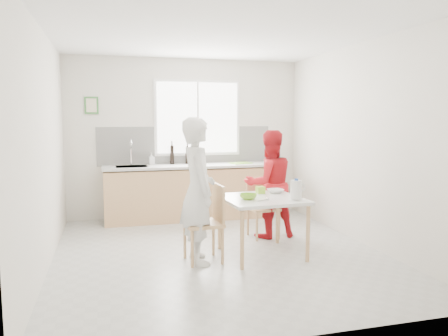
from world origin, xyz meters
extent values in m
plane|color=#B7B7B2|center=(0.00, 0.00, 0.00)|extent=(4.50, 4.50, 0.00)
plane|color=silver|center=(0.00, 2.25, 1.35)|extent=(4.00, 0.00, 4.00)
plane|color=silver|center=(0.00, -2.25, 1.35)|extent=(4.00, 0.00, 4.00)
plane|color=silver|center=(-2.00, 0.00, 1.35)|extent=(0.00, 4.50, 4.50)
plane|color=silver|center=(2.00, 0.00, 1.35)|extent=(0.00, 4.50, 4.50)
plane|color=white|center=(0.00, 0.00, 2.70)|extent=(4.50, 4.50, 0.00)
cube|color=white|center=(0.20, 2.23, 1.70)|extent=(1.50, 0.03, 1.30)
cube|color=white|center=(0.20, 2.21, 1.70)|extent=(1.40, 0.02, 1.20)
cube|color=white|center=(0.20, 2.21, 1.70)|extent=(0.03, 0.03, 1.20)
cube|color=white|center=(0.00, 2.24, 1.23)|extent=(3.00, 0.02, 0.65)
cube|color=#3A7C38|center=(-1.55, 2.23, 1.90)|extent=(0.22, 0.02, 0.28)
cube|color=beige|center=(-1.55, 2.22, 1.90)|extent=(0.16, 0.01, 0.22)
cube|color=#DEB377|center=(0.00, 1.95, 0.43)|extent=(2.80, 0.60, 0.86)
cube|color=#3F3326|center=(0.00, 1.95, 0.05)|extent=(2.80, 0.54, 0.10)
cube|color=silver|center=(0.00, 1.95, 0.90)|extent=(2.84, 0.64, 0.04)
cube|color=#A5A5AA|center=(-0.95, 1.95, 0.91)|extent=(0.50, 0.40, 0.03)
cylinder|color=silver|center=(-0.95, 2.11, 1.10)|extent=(0.02, 0.02, 0.36)
torus|color=silver|center=(-0.95, 2.04, 1.28)|extent=(0.02, 0.18, 0.18)
cube|color=white|center=(0.50, -0.23, 0.71)|extent=(1.00, 1.00, 0.04)
cylinder|color=#DEB377|center=(0.11, -0.66, 0.33)|extent=(0.05, 0.05, 0.67)
cylinder|color=#DEB377|center=(0.06, 0.16, 0.33)|extent=(0.05, 0.05, 0.67)
cylinder|color=#DEB377|center=(0.93, -0.62, 0.33)|extent=(0.05, 0.05, 0.67)
cylinder|color=#DEB377|center=(0.88, 0.21, 0.33)|extent=(0.05, 0.05, 0.67)
cube|color=#DEB377|center=(-0.25, -0.27, 0.45)|extent=(0.45, 0.45, 0.04)
cube|color=#DEB377|center=(-0.06, -0.26, 0.69)|extent=(0.05, 0.40, 0.44)
cylinder|color=#DEB377|center=(-0.44, -0.10, 0.22)|extent=(0.04, 0.04, 0.43)
cylinder|color=#DEB377|center=(-0.42, -0.46, 0.22)|extent=(0.04, 0.04, 0.43)
cylinder|color=#DEB377|center=(-0.08, -0.08, 0.22)|extent=(0.04, 0.04, 0.43)
cylinder|color=#DEB377|center=(-0.06, -0.44, 0.22)|extent=(0.04, 0.04, 0.43)
cube|color=#DEB377|center=(0.80, 0.54, 0.42)|extent=(0.41, 0.41, 0.04)
cube|color=#DEB377|center=(0.79, 0.72, 0.64)|extent=(0.37, 0.05, 0.41)
cylinder|color=#DEB377|center=(0.64, 0.37, 0.20)|extent=(0.03, 0.03, 0.40)
cylinder|color=#DEB377|center=(0.98, 0.39, 0.20)|extent=(0.03, 0.03, 0.40)
cylinder|color=#DEB377|center=(0.62, 0.70, 0.20)|extent=(0.03, 0.03, 0.40)
cylinder|color=#DEB377|center=(0.96, 0.72, 0.20)|extent=(0.03, 0.03, 0.40)
imported|color=white|center=(-0.32, -0.27, 0.85)|extent=(0.45, 0.65, 1.71)
imported|color=red|center=(0.89, 0.55, 0.76)|extent=(0.78, 0.62, 1.53)
imported|color=#80C32D|center=(0.30, -0.29, 0.76)|extent=(0.22, 0.22, 0.06)
imported|color=white|center=(0.78, 0.04, 0.75)|extent=(0.22, 0.22, 0.05)
cylinder|color=white|center=(0.83, -0.49, 0.85)|extent=(0.14, 0.14, 0.22)
cylinder|color=blue|center=(0.83, -0.49, 0.97)|extent=(0.05, 0.05, 0.03)
torus|color=white|center=(0.90, -0.49, 0.87)|extent=(0.10, 0.03, 0.10)
cube|color=#9AD430|center=(0.58, 0.06, 0.77)|extent=(0.11, 0.11, 0.09)
cylinder|color=#A5A5AA|center=(0.43, -0.45, 0.74)|extent=(0.15, 0.07, 0.01)
cube|color=#70B529|center=(0.89, 1.93, 0.93)|extent=(0.41, 0.34, 0.01)
cylinder|color=black|center=(-0.27, 2.12, 1.08)|extent=(0.07, 0.07, 0.32)
cylinder|color=black|center=(-0.01, 2.10, 1.07)|extent=(0.07, 0.07, 0.30)
cylinder|color=brown|center=(0.23, 1.98, 1.00)|extent=(0.06, 0.06, 0.16)
imported|color=#999999|center=(-0.62, 2.11, 1.02)|extent=(0.11, 0.11, 0.20)
camera|label=1|loc=(-1.32, -5.20, 1.70)|focal=35.00mm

